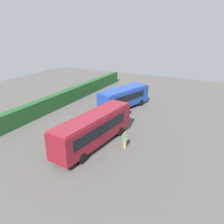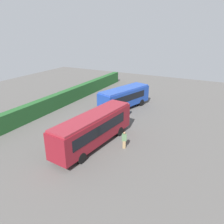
{
  "view_description": "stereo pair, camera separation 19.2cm",
  "coord_description": "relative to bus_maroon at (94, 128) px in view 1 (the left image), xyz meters",
  "views": [
    {
      "loc": [
        -20.63,
        -11.97,
        11.19
      ],
      "look_at": [
        1.69,
        -0.43,
        1.48
      ],
      "focal_mm": 35.3,
      "sensor_mm": 36.0,
      "label": 1
    },
    {
      "loc": [
        -20.54,
        -12.14,
        11.19
      ],
      "look_at": [
        1.69,
        -0.43,
        1.48
      ],
      "focal_mm": 35.3,
      "sensor_mm": 36.0,
      "label": 2
    }
  ],
  "objects": [
    {
      "name": "ground_plane",
      "position": [
        3.93,
        1.36,
        -1.9
      ],
      "size": [
        64.0,
        64.0,
        0.0
      ],
      "primitive_type": "plane",
      "color": "#514F4C"
    },
    {
      "name": "person_left",
      "position": [
        0.82,
        -2.96,
        -0.98
      ],
      "size": [
        0.41,
        0.52,
        1.76
      ],
      "rotation": [
        0.0,
        0.0,
        0.37
      ],
      "color": "olive",
      "rests_on": "ground_plane"
    },
    {
      "name": "hedge_row",
      "position": [
        3.93,
        10.65,
        -0.84
      ],
      "size": [
        44.0,
        1.06,
        2.12
      ],
      "primitive_type": "cube",
      "color": "#205024",
      "rests_on": "ground_plane"
    },
    {
      "name": "person_right",
      "position": [
        8.78,
        0.18,
        -0.96
      ],
      "size": [
        0.49,
        0.44,
        1.79
      ],
      "rotation": [
        0.0,
        0.0,
        4.16
      ],
      "color": "silver",
      "rests_on": "ground_plane"
    },
    {
      "name": "person_center",
      "position": [
        1.56,
        2.99,
        -0.91
      ],
      "size": [
        0.34,
        0.51,
        1.88
      ],
      "rotation": [
        0.0,
        0.0,
        3.31
      ],
      "color": "black",
      "rests_on": "ground_plane"
    },
    {
      "name": "bus_blue",
      "position": [
        11.27,
        1.85,
        -0.14
      ],
      "size": [
        8.87,
        4.79,
        3.05
      ],
      "rotation": [
        0.0,
        0.0,
        -0.29
      ],
      "color": "navy",
      "rests_on": "ground_plane"
    },
    {
      "name": "bus_maroon",
      "position": [
        0.0,
        0.0,
        0.0
      ],
      "size": [
        10.51,
        3.4,
        3.32
      ],
      "rotation": [
        0.0,
        0.0,
        -0.1
      ],
      "color": "maroon",
      "rests_on": "ground_plane"
    }
  ]
}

